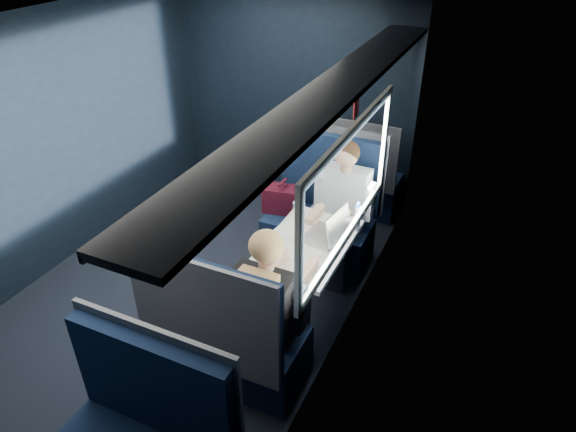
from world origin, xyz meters
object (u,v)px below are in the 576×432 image
at_px(seat_bay_far, 229,340).
at_px(laptop, 330,231).
at_px(seat_row_front, 352,179).
at_px(woman, 271,301).
at_px(man, 341,205).
at_px(cup, 354,224).
at_px(bottle_small, 357,215).
at_px(seat_bay_near, 319,218).
at_px(table, 303,250).

xyz_separation_m(seat_bay_far, laptop, (0.35, 1.02, 0.40)).
xyz_separation_m(seat_row_front, woman, (0.25, -2.50, 0.32)).
xyz_separation_m(man, cup, (0.23, -0.36, 0.07)).
height_order(seat_bay_far, laptop, seat_bay_far).
xyz_separation_m(bottle_small, cup, (0.00, -0.07, -0.04)).
bearing_deg(seat_bay_near, table, -76.89).
relative_size(woman, cup, 13.20).
bearing_deg(woman, table, 95.45).
relative_size(table, bottle_small, 4.70).
height_order(seat_bay_near, laptop, seat_bay_near).
relative_size(table, seat_bay_far, 0.79).
xyz_separation_m(laptop, bottle_small, (0.13, 0.27, 0.02)).
bearing_deg(laptop, bottle_small, 64.49).
height_order(seat_bay_near, man, man).
bearing_deg(table, man, 84.48).
xyz_separation_m(seat_bay_far, seat_row_front, (0.00, 2.67, -0.00)).
height_order(table, laptop, laptop).
bearing_deg(man, laptop, -79.89).
bearing_deg(man, woman, -90.00).
bearing_deg(woman, laptop, 83.32).
bearing_deg(laptop, table, -139.79).
height_order(table, cup, cup).
bearing_deg(bottle_small, man, 129.01).
bearing_deg(table, woman, -84.55).
xyz_separation_m(table, seat_row_front, (-0.18, 1.80, -0.25)).
relative_size(man, laptop, 3.45).
distance_m(table, seat_bay_near, 0.92).
bearing_deg(seat_row_front, seat_bay_far, -90.00).
height_order(seat_row_front, man, man).
bearing_deg(woman, seat_bay_far, -146.18).
bearing_deg(laptop, man, 100.11).
xyz_separation_m(table, cup, (0.30, 0.34, 0.13)).
height_order(seat_bay_near, bottle_small, seat_bay_near).
distance_m(seat_bay_near, bottle_small, 0.79).
distance_m(man, bottle_small, 0.38).
bearing_deg(cup, seat_bay_far, -111.51).
bearing_deg(table, laptop, 40.21).
relative_size(seat_bay_near, woman, 0.95).
distance_m(table, cup, 0.47).
bearing_deg(cup, woman, -102.35).
xyz_separation_m(man, woman, (0.00, -1.41, 0.01)).
distance_m(seat_bay_far, man, 1.62).
bearing_deg(seat_bay_near, laptop, -63.10).
bearing_deg(laptop, seat_row_front, 101.92).
height_order(seat_bay_far, bottle_small, seat_bay_far).
bearing_deg(bottle_small, seat_bay_near, 137.71).
distance_m(seat_bay_near, seat_row_front, 0.93).
bearing_deg(seat_bay_far, table, 78.22).
xyz_separation_m(seat_bay_near, cup, (0.50, -0.53, 0.37)).
xyz_separation_m(seat_bay_far, man, (0.25, 1.57, 0.30)).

